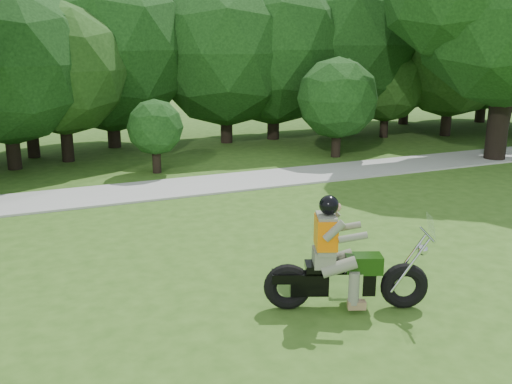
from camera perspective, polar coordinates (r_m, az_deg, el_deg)
ground at (r=11.05m, az=11.36°, el=-8.64°), size 100.00×100.00×0.00m
walkway at (r=17.85m, az=-3.06°, el=0.93°), size 60.00×2.20×0.06m
tree_line at (r=24.49m, az=-3.80°, el=13.46°), size 39.78×11.65×7.71m
chopper_motorcycle at (r=9.59m, az=8.27°, el=-7.53°), size 2.68×1.44×1.98m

